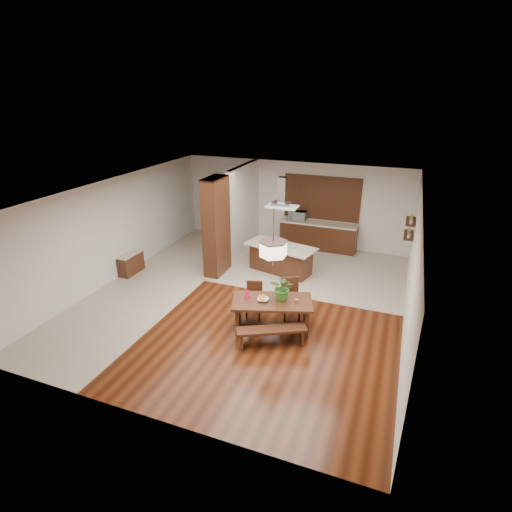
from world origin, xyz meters
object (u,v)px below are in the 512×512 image
at_px(dining_chair_right, 291,299).
at_px(kitchen_island, 281,258).
at_px(island_cup, 294,246).
at_px(microwave, 298,215).
at_px(hallway_console, 131,263).
at_px(pendant_lantern, 273,238).
at_px(range_hood, 282,192).
at_px(dining_table, 272,308).
at_px(dining_bench, 272,337).
at_px(foliage_plant, 283,288).
at_px(dining_chair_left, 254,300).
at_px(fruit_bowl, 263,300).

xyz_separation_m(dining_chair_right, kitchen_island, (-1.03, 2.42, -0.05)).
bearing_deg(dining_chair_right, kitchen_island, 85.41).
relative_size(kitchen_island, island_cup, 16.87).
bearing_deg(microwave, dining_chair_right, -76.41).
xyz_separation_m(hallway_console, pendant_lantern, (4.96, -1.38, 1.93)).
xyz_separation_m(range_hood, island_cup, (0.43, -0.10, -1.55)).
distance_m(dining_table, dining_bench, 0.73).
height_order(dining_chair_right, foliage_plant, foliage_plant).
bearing_deg(dining_bench, range_hood, 104.81).
bearing_deg(hallway_console, dining_chair_right, -7.88).
bearing_deg(island_cup, kitchen_island, 167.77).
bearing_deg(microwave, dining_chair_left, -86.62).
distance_m(dining_bench, dining_chair_right, 1.31).
bearing_deg(kitchen_island, hallway_console, -144.17).
distance_m(dining_table, range_hood, 3.71).
xyz_separation_m(dining_bench, dining_chair_right, (0.05, 1.27, 0.28)).
bearing_deg(dining_chair_left, kitchen_island, 79.20).
distance_m(hallway_console, island_cup, 4.92).
relative_size(dining_chair_right, range_hood, 1.10).
relative_size(dining_chair_left, pendant_lantern, 0.67).
distance_m(hallway_console, range_hood, 5.00).
distance_m(hallway_console, dining_table, 5.15).
relative_size(dining_chair_right, fruit_bowl, 3.90).
relative_size(foliage_plant, island_cup, 4.41).
height_order(pendant_lantern, fruit_bowl, pendant_lantern).
bearing_deg(microwave, dining_table, -80.64).
bearing_deg(range_hood, pendant_lantern, -75.89).
bearing_deg(dining_table, island_cup, 96.60).
xyz_separation_m(dining_chair_right, foliage_plant, (-0.05, -0.53, 0.55)).
height_order(dining_table, dining_bench, dining_table).
distance_m(hallway_console, dining_chair_left, 4.47).
bearing_deg(pendant_lantern, range_hood, 104.11).
xyz_separation_m(pendant_lantern, range_hood, (-0.78, 3.08, 0.22)).
xyz_separation_m(pendant_lantern, foliage_plant, (0.20, 0.13, -1.20)).
height_order(dining_table, dining_chair_right, dining_chair_right).
height_order(dining_table, pendant_lantern, pendant_lantern).
bearing_deg(microwave, range_hood, -86.85).
distance_m(dining_table, microwave, 5.52).
relative_size(range_hood, microwave, 1.52).
distance_m(range_hood, island_cup, 1.61).
bearing_deg(range_hood, dining_chair_right, -66.99).
xyz_separation_m(range_hood, microwave, (-0.14, 2.33, -1.35)).
bearing_deg(hallway_console, microwave, 44.90).
relative_size(dining_table, dining_chair_left, 2.26).
xyz_separation_m(dining_table, microwave, (-0.91, 5.41, 0.57)).
relative_size(dining_table, range_hood, 2.20).
xyz_separation_m(hallway_console, dining_chair_right, (5.21, -0.72, 0.18)).
height_order(hallway_console, dining_table, dining_table).
distance_m(range_hood, microwave, 2.69).
bearing_deg(foliage_plant, hallway_console, 166.35).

